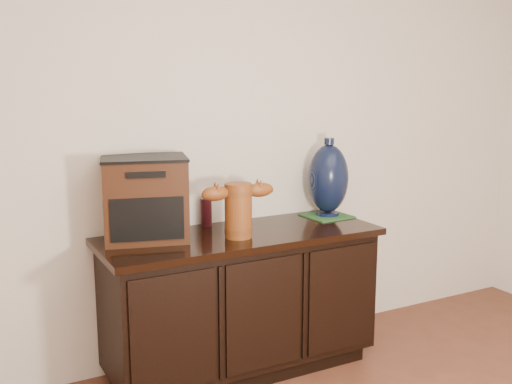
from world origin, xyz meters
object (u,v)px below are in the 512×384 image
terracotta_vessel (238,207)px  tv_radio (145,198)px  sideboard (241,301)px  lamp_base (328,179)px  spray_can (206,210)px

terracotta_vessel → tv_radio: (-0.42, 0.19, 0.05)m
terracotta_vessel → sideboard: bearing=58.9°
tv_radio → terracotta_vessel: bearing=-9.1°
terracotta_vessel → lamp_base: 0.69m
tv_radio → spray_can: bearing=31.5°
tv_radio → sideboard: bearing=0.8°
terracotta_vessel → tv_radio: tv_radio is taller
terracotta_vessel → spray_can: size_ratio=2.22×
terracotta_vessel → tv_radio: bearing=158.9°
sideboard → spray_can: spray_can is taller
sideboard → lamp_base: (0.61, 0.11, 0.59)m
terracotta_vessel → lamp_base: size_ratio=0.87×
sideboard → spray_can: size_ratio=8.37×
terracotta_vessel → spray_can: 0.31m
sideboard → tv_radio: size_ratio=3.05×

